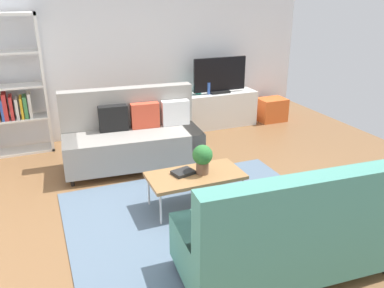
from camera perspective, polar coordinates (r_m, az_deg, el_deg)
ground_plane at (r=4.84m, az=0.14°, el=-8.32°), size 7.68×7.68×0.00m
wall_far at (r=6.94m, az=-8.89°, el=13.34°), size 6.40×0.12×2.90m
area_rug at (r=4.58m, az=0.87°, el=-10.16°), size 2.90×2.20×0.01m
couch_beige at (r=5.69m, az=-8.60°, el=1.14°), size 1.96×0.98×1.10m
couch_green at (r=3.59m, az=13.72°, el=-12.34°), size 1.95×0.96×1.10m
coffee_table at (r=4.57m, az=0.49°, el=-4.67°), size 1.10×0.56×0.42m
tv_console at (r=7.37m, az=3.84°, el=5.02°), size 1.40×0.44×0.64m
tv at (r=7.20m, az=4.04°, el=9.80°), size 1.00×0.20×0.64m
bookshelf at (r=6.54m, az=-25.31°, el=6.66°), size 1.10×0.36×2.10m
storage_trunk at (r=7.84m, az=11.43°, el=4.90°), size 0.52×0.40×0.44m
potted_plant at (r=4.49m, az=1.53°, el=-1.93°), size 0.23×0.23×0.35m
table_book_0 at (r=4.55m, az=-1.29°, el=-4.11°), size 0.28×0.23×0.04m
vase_0 at (r=7.08m, az=-0.53°, el=7.71°), size 0.13×0.13×0.15m
vase_1 at (r=7.15m, az=0.93°, el=8.00°), size 0.10×0.10×0.19m
bottle_0 at (r=7.13m, az=2.43°, el=8.02°), size 0.06×0.06×0.21m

